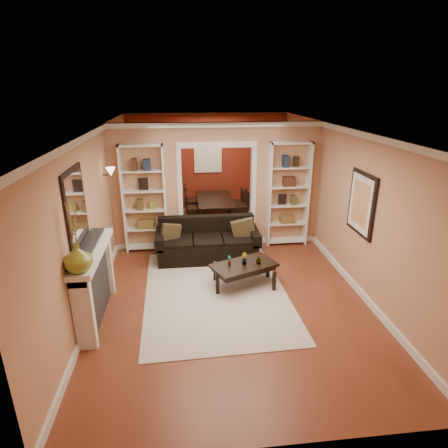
{
  "coord_description": "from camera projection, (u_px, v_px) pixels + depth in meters",
  "views": [
    {
      "loc": [
        -0.73,
        -6.67,
        3.39
      ],
      "look_at": [
        -0.07,
        -0.8,
        1.21
      ],
      "focal_mm": 30.0,
      "sensor_mm": 36.0,
      "label": 1
    }
  ],
  "objects": [
    {
      "name": "floor",
      "position": [
        223.0,
        267.0,
        7.46
      ],
      "size": [
        8.0,
        8.0,
        0.0
      ],
      "primitive_type": "plane",
      "color": "brown",
      "rests_on": "ground"
    },
    {
      "name": "ceiling",
      "position": [
        223.0,
        128.0,
        6.53
      ],
      "size": [
        8.0,
        8.0,
        0.0
      ],
      "primitive_type": "plane",
      "rotation": [
        3.14,
        0.0,
        0.0
      ],
      "color": "white",
      "rests_on": "ground"
    },
    {
      "name": "wall_back",
      "position": [
        208.0,
        162.0,
        10.73
      ],
      "size": [
        8.0,
        0.0,
        8.0
      ],
      "primitive_type": "plane",
      "rotation": [
        1.57,
        0.0,
        0.0
      ],
      "color": "tan",
      "rests_on": "ground"
    },
    {
      "name": "wall_front",
      "position": [
        273.0,
        334.0,
        3.27
      ],
      "size": [
        8.0,
        0.0,
        8.0
      ],
      "primitive_type": "plane",
      "rotation": [
        -1.57,
        0.0,
        0.0
      ],
      "color": "tan",
      "rests_on": "ground"
    },
    {
      "name": "wall_left",
      "position": [
        99.0,
        206.0,
        6.76
      ],
      "size": [
        0.0,
        8.0,
        8.0
      ],
      "primitive_type": "plane",
      "rotation": [
        1.57,
        0.0,
        1.57
      ],
      "color": "tan",
      "rests_on": "ground"
    },
    {
      "name": "wall_right",
      "position": [
        338.0,
        198.0,
        7.23
      ],
      "size": [
        0.0,
        8.0,
        8.0
      ],
      "primitive_type": "plane",
      "rotation": [
        1.57,
        0.0,
        -1.57
      ],
      "color": "tan",
      "rests_on": "ground"
    },
    {
      "name": "partition_wall",
      "position": [
        217.0,
        186.0,
        8.11
      ],
      "size": [
        4.5,
        0.15,
        2.7
      ],
      "primitive_type": "cube",
      "color": "tan",
      "rests_on": "floor"
    },
    {
      "name": "red_back_panel",
      "position": [
        208.0,
        163.0,
        10.71
      ],
      "size": [
        4.44,
        0.04,
        2.64
      ],
      "primitive_type": "cube",
      "color": "maroon",
      "rests_on": "floor"
    },
    {
      "name": "dining_window",
      "position": [
        208.0,
        155.0,
        10.59
      ],
      "size": [
        0.78,
        0.03,
        0.98
      ],
      "primitive_type": "cube",
      "color": "#8CA5CC",
      "rests_on": "wall_back"
    },
    {
      "name": "area_rug",
      "position": [
        215.0,
        291.0,
        6.56
      ],
      "size": [
        2.52,
        3.45,
        0.01
      ],
      "primitive_type": "cube",
      "rotation": [
        0.0,
        0.0,
        0.03
      ],
      "color": "beige",
      "rests_on": "floor"
    },
    {
      "name": "sofa",
      "position": [
        208.0,
        240.0,
        7.71
      ],
      "size": [
        2.11,
        0.91,
        0.82
      ],
      "primitive_type": "cube",
      "color": "black",
      "rests_on": "floor"
    },
    {
      "name": "pillow_left",
      "position": [
        171.0,
        233.0,
        7.55
      ],
      "size": [
        0.4,
        0.24,
        0.39
      ],
      "primitive_type": "cube",
      "rotation": [
        0.0,
        0.0,
        0.36
      ],
      "color": "brown",
      "rests_on": "sofa"
    },
    {
      "name": "pillow_right",
      "position": [
        244.0,
        229.0,
        7.69
      ],
      "size": [
        0.47,
        0.16,
        0.46
      ],
      "primitive_type": "cube",
      "rotation": [
        0.0,
        0.0,
        -0.06
      ],
      "color": "brown",
      "rests_on": "sofa"
    },
    {
      "name": "coffee_table",
      "position": [
        244.0,
        275.0,
        6.7
      ],
      "size": [
        1.26,
        0.99,
        0.42
      ],
      "primitive_type": "cube",
      "rotation": [
        0.0,
        0.0,
        0.4
      ],
      "color": "black",
      "rests_on": "floor"
    },
    {
      "name": "plant_left",
      "position": [
        229.0,
        260.0,
        6.57
      ],
      "size": [
        0.11,
        0.12,
        0.18
      ],
      "primitive_type": "imported",
      "rotation": [
        0.0,
        0.0,
        0.99
      ],
      "color": "#336626",
      "rests_on": "coffee_table"
    },
    {
      "name": "plant_center",
      "position": [
        244.0,
        259.0,
        6.59
      ],
      "size": [
        0.12,
        0.14,
        0.21
      ],
      "primitive_type": "imported",
      "rotation": [
        0.0,
        0.0,
        1.87
      ],
      "color": "#336626",
      "rests_on": "coffee_table"
    },
    {
      "name": "plant_right",
      "position": [
        259.0,
        259.0,
        6.63
      ],
      "size": [
        0.14,
        0.14,
        0.18
      ],
      "primitive_type": "imported",
      "rotation": [
        0.0,
        0.0,
        4.12
      ],
      "color": "#336626",
      "rests_on": "coffee_table"
    },
    {
      "name": "bookshelf_left",
      "position": [
        144.0,
        199.0,
        7.86
      ],
      "size": [
        0.9,
        0.3,
        2.3
      ],
      "primitive_type": "cube",
      "color": "white",
      "rests_on": "floor"
    },
    {
      "name": "bookshelf_right",
      "position": [
        288.0,
        195.0,
        8.19
      ],
      "size": [
        0.9,
        0.3,
        2.3
      ],
      "primitive_type": "cube",
      "color": "white",
      "rests_on": "floor"
    },
    {
      "name": "fireplace",
      "position": [
        96.0,
        284.0,
        5.65
      ],
      "size": [
        0.32,
        1.7,
        1.16
      ],
      "primitive_type": "cube",
      "color": "white",
      "rests_on": "floor"
    },
    {
      "name": "vase",
      "position": [
        78.0,
        258.0,
        4.73
      ],
      "size": [
        0.45,
        0.45,
        0.38
      ],
      "primitive_type": "imported",
      "rotation": [
        0.0,
        0.0,
        -0.27
      ],
      "color": "olive",
      "rests_on": "fireplace"
    },
    {
      "name": "mirror",
      "position": [
        76.0,
        207.0,
        5.21
      ],
      "size": [
        0.03,
        0.95,
        1.1
      ],
      "primitive_type": "cube",
      "color": "silver",
      "rests_on": "wall_left"
    },
    {
      "name": "wall_sconce",
      "position": [
        108.0,
        173.0,
        7.12
      ],
      "size": [
        0.18,
        0.18,
        0.22
      ],
      "primitive_type": "cube",
      "color": "#FFE0A5",
      "rests_on": "wall_left"
    },
    {
      "name": "framed_art",
      "position": [
        361.0,
        204.0,
        6.22
      ],
      "size": [
        0.04,
        0.85,
        1.05
      ],
      "primitive_type": "cube",
      "color": "black",
      "rests_on": "wall_right"
    },
    {
      "name": "dining_table",
      "position": [
        216.0,
        209.0,
        10.01
      ],
      "size": [
        1.68,
        0.94,
        0.59
      ],
      "primitive_type": "imported",
      "rotation": [
        0.0,
        0.0,
        1.57
      ],
      "color": "black",
      "rests_on": "floor"
    },
    {
      "name": "dining_chair_nw",
      "position": [
        196.0,
        208.0,
        9.62
      ],
      "size": [
        0.52,
        0.52,
        0.87
      ],
      "primitive_type": "cube",
      "rotation": [
        0.0,
        0.0,
        1.33
      ],
      "color": "black",
      "rests_on": "floor"
    },
    {
      "name": "dining_chair_ne",
      "position": [
        238.0,
        206.0,
        9.73
      ],
      "size": [
        0.53,
        0.53,
        0.9
      ],
      "primitive_type": "cube",
      "rotation": [
        0.0,
        0.0,
        -1.36
      ],
      "color": "black",
      "rests_on": "floor"
    },
    {
      "name": "dining_chair_sw",
      "position": [
        195.0,
        201.0,
        10.17
      ],
      "size": [
        0.55,
        0.55,
        0.91
      ],
      "primitive_type": "cube",
      "rotation": [
        0.0,
        0.0,
        1.31
      ],
      "color": "black",
      "rests_on": "floor"
    },
    {
      "name": "dining_chair_se",
      "position": [
        235.0,
        202.0,
        10.31
      ],
      "size": [
        0.39,
        0.39,
        0.77
      ],
      "primitive_type": "cube",
      "rotation": [
        0.0,
        0.0,
        -1.54
      ],
      "color": "black",
      "rests_on": "floor"
    },
    {
      "name": "chandelier",
      "position": [
        211.0,
        145.0,
        9.28
      ],
      "size": [
        0.5,
        0.5,
        0.3
      ],
      "primitive_type": "cube",
      "color": "#362B18",
      "rests_on": "ceiling"
    }
  ]
}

